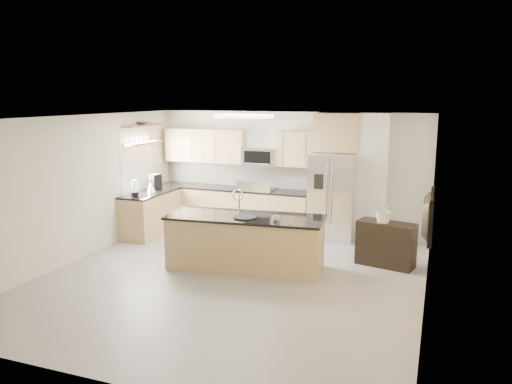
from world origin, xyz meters
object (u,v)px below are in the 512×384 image
at_px(bowl, 143,122).
at_px(flower_vase, 385,204).
at_px(cup, 276,218).
at_px(platter, 245,217).
at_px(kettle, 151,187).
at_px(blender, 135,189).
at_px(coffee_maker, 155,182).
at_px(range, 258,210).
at_px(credenza, 386,244).
at_px(island, 245,242).
at_px(television, 423,215).
at_px(microwave, 260,157).
at_px(refrigerator, 333,197).

xyz_separation_m(bowl, flower_vase, (5.10, -0.55, -1.26)).
distance_m(cup, platter, 0.56).
bearing_deg(kettle, platter, -27.88).
distance_m(blender, kettle, 0.53).
relative_size(platter, coffee_maker, 1.17).
bearing_deg(range, flower_vase, -27.43).
distance_m(range, blender, 2.69).
height_order(credenza, platter, platter).
relative_size(island, bowl, 7.37).
bearing_deg(coffee_maker, credenza, -7.24).
bearing_deg(flower_vase, credenza, 50.65).
xyz_separation_m(cup, television, (2.28, -0.59, 0.38)).
height_order(cup, flower_vase, flower_vase).
xyz_separation_m(cup, blender, (-3.31, 0.92, 0.10)).
height_order(microwave, platter, microwave).
relative_size(platter, bowl, 1.07).
bearing_deg(cup, flower_vase, 32.93).
xyz_separation_m(coffee_maker, bowl, (-0.16, -0.13, 1.30)).
xyz_separation_m(island, credenza, (2.26, 0.96, -0.07)).
bearing_deg(bowl, credenza, -5.55).
height_order(refrigerator, platter, refrigerator).
bearing_deg(credenza, island, -143.60).
xyz_separation_m(refrigerator, credenza, (1.23, -1.38, -0.50)).
bearing_deg(kettle, bowl, 146.06).
bearing_deg(refrigerator, range, 178.40).
bearing_deg(television, coffee_maker, 67.45).
relative_size(credenza, cup, 8.38).
relative_size(credenza, television, 0.91).
distance_m(refrigerator, television, 3.62).
bearing_deg(blender, microwave, 39.83).
xyz_separation_m(island, flower_vase, (2.21, 0.90, 0.66)).
bearing_deg(television, bowl, 69.14).
distance_m(microwave, coffee_maker, 2.35).
distance_m(range, credenza, 3.23).
distance_m(range, platter, 2.64).
bearing_deg(platter, coffee_maker, 148.26).
bearing_deg(cup, island, 166.59).
bearing_deg(television, flower_vase, 21.90).
xyz_separation_m(refrigerator, cup, (-0.43, -2.48, 0.08)).
bearing_deg(range, bowl, -157.63).
xyz_separation_m(platter, blender, (-2.75, 0.90, 0.14)).
xyz_separation_m(microwave, island, (0.64, -2.51, -1.17)).
bearing_deg(blender, coffee_maker, 91.41).
bearing_deg(flower_vase, blender, -178.53).
relative_size(bowl, television, 0.35).
distance_m(coffee_maker, television, 6.07).
bearing_deg(credenza, range, 167.18).
height_order(coffee_maker, bowl, bowl).
bearing_deg(flower_vase, coffee_maker, 172.09).
height_order(cup, television, television).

